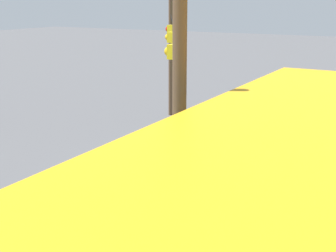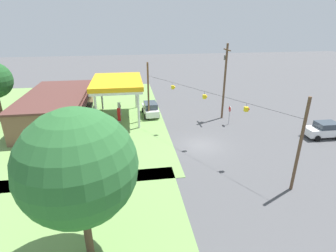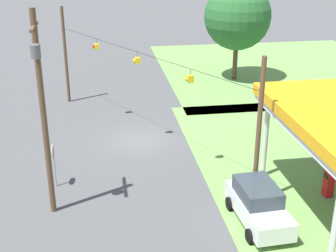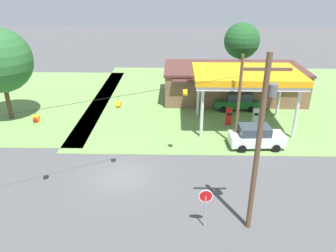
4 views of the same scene
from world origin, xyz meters
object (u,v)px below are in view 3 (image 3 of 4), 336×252
(fuel_pump_near, at_px, (329,183))
(tree_west_verge, at_px, (238,17))
(utility_pole_main, at_px, (42,106))
(stop_sign_roadside, at_px, (53,156))
(car_at_pumps_front, at_px, (258,204))

(fuel_pump_near, relative_size, tree_west_verge, 0.20)
(tree_west_verge, bearing_deg, utility_pole_main, -36.40)
(stop_sign_roadside, xyz_separation_m, tree_west_verge, (-18.33, 15.44, 4.10))
(car_at_pumps_front, distance_m, utility_pole_main, 11.04)
(fuel_pump_near, distance_m, utility_pole_main, 14.91)
(fuel_pump_near, height_order, utility_pole_main, utility_pole_main)
(stop_sign_roadside, relative_size, utility_pole_main, 0.25)
(car_at_pumps_front, bearing_deg, stop_sign_roadside, -120.23)
(stop_sign_roadside, bearing_deg, fuel_pump_near, -103.50)
(utility_pole_main, bearing_deg, tree_west_verge, 143.60)
(car_at_pumps_front, xyz_separation_m, tree_west_verge, (-23.34, 5.65, 4.92))
(utility_pole_main, relative_size, tree_west_verge, 1.11)
(car_at_pumps_front, xyz_separation_m, utility_pole_main, (-2.46, -9.74, 4.59))
(fuel_pump_near, xyz_separation_m, car_at_pumps_front, (1.61, -4.37, 0.14))
(fuel_pump_near, relative_size, utility_pole_main, 0.18)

